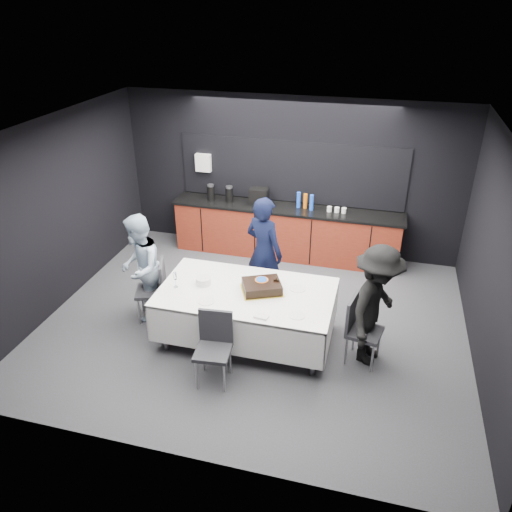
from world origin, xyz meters
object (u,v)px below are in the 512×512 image
Objects in this scene: party_table at (246,300)px; cake_assembly at (262,286)px; champagne_flute at (175,277)px; chair_left at (156,286)px; chair_near at (214,342)px; person_right at (376,306)px; chair_right at (359,325)px; person_left at (140,268)px; plate_stack at (203,281)px; person_center at (264,252)px.

party_table is 3.53× the size of cake_assembly.
party_table is at bearing -162.69° from cake_assembly.
champagne_flute is 0.69m from chair_left.
champagne_flute is at bearing 137.96° from chair_near.
chair_left is 3.11m from person_right.
chair_near is at bearing -112.02° from cake_assembly.
champagne_flute is (-0.95, -0.14, 0.30)m from party_table.
chair_left is at bearing 175.76° from chair_right.
person_right is at bearing 15.35° from chair_right.
person_left is (-1.83, 0.12, -0.05)m from cake_assembly.
plate_stack is 0.12× the size of person_right.
cake_assembly is 1.48m from person_right.
party_table is 1.01m from person_center.
plate_stack is 0.22× the size of chair_left.
person_left is at bearing 173.66° from party_table.
cake_assembly is at bearing 67.98° from chair_near.
person_left is at bearing 176.25° from cake_assembly.
plate_stack is 0.13× the size of person_left.
person_left reaches higher than chair_near.
chair_left is 1.00× the size of chair_right.
chair_right is 1.86m from chair_near.
person_center is at bearing 57.76° from plate_stack.
chair_right is at bearing -1.69° from party_table.
cake_assembly reaches higher than chair_near.
cake_assembly is 1.03m from chair_near.
chair_near is 0.56× the size of person_right.
party_table is 2.51× the size of chair_near.
chair_left is at bearing 169.61° from plate_stack.
chair_left reaches higher than plate_stack.
person_center is (-0.20, 0.93, 0.02)m from cake_assembly.
cake_assembly is 0.95m from person_center.
person_left is (-1.63, 0.18, 0.16)m from party_table.
chair_near is at bearing 38.96° from person_left.
person_left is 0.97× the size of person_right.
person_left is (-1.46, 1.03, 0.26)m from chair_near.
person_left is (-3.14, 0.23, 0.26)m from chair_right.
party_table is 1.42m from chair_left.
chair_near is at bearing -42.04° from champagne_flute.
champagne_flute is at bearing 48.61° from person_left.
chair_near is (0.78, -0.70, -0.40)m from champagne_flute.
person_left reaches higher than party_table.
chair_right is at bearing -1.88° from plate_stack.
plate_stack is 1.03m from person_left.
chair_right reaches higher than plate_stack.
cake_assembly is 2.94× the size of champagne_flute.
chair_near is at bearing 132.02° from person_right.
person_center reaches higher than chair_left.
chair_right is 0.53× the size of person_center.
person_right is (3.09, -0.17, 0.29)m from chair_left.
champagne_flute reaches higher than cake_assembly.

